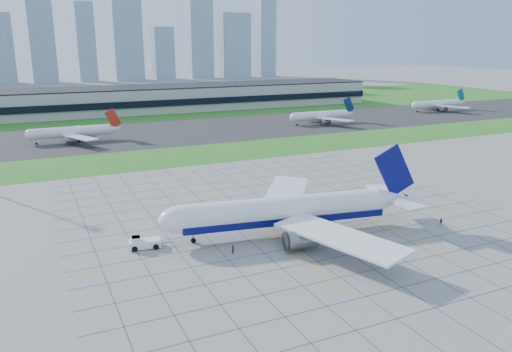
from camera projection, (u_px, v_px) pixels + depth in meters
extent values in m
plane|color=gray|center=(310.00, 229.00, 117.87)|extent=(1400.00, 1400.00, 0.00)
cube|color=#286D1F|center=(192.00, 155.00, 196.69)|extent=(700.00, 35.00, 0.04)
cube|color=#383838|center=(158.00, 133.00, 244.86)|extent=(700.00, 75.00, 0.04)
cube|color=#286D1F|center=(118.00, 108.00, 341.21)|extent=(700.00, 145.00, 0.04)
cube|color=#474744|center=(94.00, 248.00, 107.02)|extent=(0.18, 130.00, 0.02)
cube|color=#474744|center=(131.00, 242.00, 110.28)|extent=(0.18, 130.00, 0.02)
cube|color=#474744|center=(167.00, 236.00, 113.55)|extent=(0.18, 130.00, 0.02)
cube|color=#474744|center=(200.00, 231.00, 116.82)|extent=(0.18, 130.00, 0.02)
cube|color=#474744|center=(232.00, 226.00, 120.09)|extent=(0.18, 130.00, 0.02)
cube|color=#474744|center=(262.00, 221.00, 123.35)|extent=(0.18, 130.00, 0.02)
cube|color=#474744|center=(290.00, 216.00, 126.62)|extent=(0.18, 130.00, 0.02)
cube|color=#474744|center=(317.00, 212.00, 129.89)|extent=(0.18, 130.00, 0.02)
cube|color=#474744|center=(342.00, 208.00, 133.16)|extent=(0.18, 130.00, 0.02)
cube|color=#474744|center=(367.00, 204.00, 136.43)|extent=(0.18, 130.00, 0.02)
cube|color=#474744|center=(390.00, 200.00, 139.69)|extent=(0.18, 130.00, 0.02)
cube|color=#474744|center=(412.00, 197.00, 142.96)|extent=(0.18, 130.00, 0.02)
cube|color=#474744|center=(433.00, 193.00, 146.23)|extent=(0.18, 130.00, 0.02)
cube|color=#474744|center=(435.00, 308.00, 82.83)|extent=(110.00, 0.18, 0.02)
cube|color=#474744|center=(402.00, 287.00, 89.84)|extent=(110.00, 0.18, 0.02)
cube|color=#474744|center=(374.00, 269.00, 96.84)|extent=(110.00, 0.18, 0.02)
cube|color=#474744|center=(350.00, 254.00, 103.85)|extent=(110.00, 0.18, 0.02)
cube|color=#474744|center=(329.00, 241.00, 110.86)|extent=(110.00, 0.18, 0.02)
cube|color=#474744|center=(310.00, 229.00, 117.86)|extent=(110.00, 0.18, 0.02)
cube|color=#474744|center=(294.00, 219.00, 124.87)|extent=(110.00, 0.18, 0.02)
cube|color=#474744|center=(279.00, 209.00, 131.88)|extent=(110.00, 0.18, 0.02)
cube|color=#474744|center=(266.00, 201.00, 138.88)|extent=(110.00, 0.18, 0.02)
cube|color=#474744|center=(254.00, 194.00, 145.89)|extent=(110.00, 0.18, 0.02)
cube|color=#474744|center=(243.00, 187.00, 152.90)|extent=(110.00, 0.18, 0.02)
cube|color=#474744|center=(233.00, 180.00, 159.90)|extent=(110.00, 0.18, 0.02)
cube|color=#474744|center=(224.00, 175.00, 166.91)|extent=(110.00, 0.18, 0.02)
cube|color=#474744|center=(215.00, 169.00, 173.92)|extent=(110.00, 0.18, 0.02)
cube|color=#DFA50B|center=(315.00, 232.00, 116.11)|extent=(120.00, 0.25, 0.03)
cube|color=#DFA50B|center=(238.00, 210.00, 131.29)|extent=(0.25, 100.00, 0.03)
cube|color=#DFA50B|center=(328.00, 197.00, 142.73)|extent=(0.25, 100.00, 0.03)
cube|color=#B7B7B2|center=(184.00, 98.00, 333.73)|extent=(260.00, 42.00, 15.00)
cube|color=black|center=(194.00, 102.00, 315.02)|extent=(260.00, 1.00, 4.00)
cube|color=black|center=(184.00, 86.00, 331.70)|extent=(260.00, 42.00, 0.80)
cube|color=#8FA6BC|center=(41.00, 28.00, 545.08)|extent=(26.00, 23.40, 118.00)
cube|color=#8FA6BC|center=(86.00, 42.00, 567.73)|extent=(20.00, 18.00, 88.00)
cube|color=#8FA6BC|center=(125.00, 15.00, 578.55)|extent=(33.00, 29.70, 150.00)
cube|color=#8FA6BC|center=(163.00, 53.00, 607.42)|extent=(24.00, 21.60, 62.00)
cube|color=#8FA6BC|center=(199.00, 26.00, 618.14)|extent=(29.00, 26.10, 128.00)
cube|color=#8FA6BC|center=(233.00, 46.00, 643.10)|extent=(36.00, 32.40, 80.00)
cube|color=#8FA6BC|center=(265.00, 36.00, 658.68)|extent=(22.00, 19.80, 105.00)
cylinder|color=white|center=(284.00, 210.00, 113.98)|extent=(47.73, 13.57, 6.18)
cube|color=#080B57|center=(284.00, 218.00, 114.48)|extent=(47.67, 13.17, 1.65)
ellipsoid|color=white|center=(181.00, 219.00, 107.70)|extent=(10.73, 7.66, 6.18)
cube|color=black|center=(170.00, 218.00, 106.97)|extent=(2.76, 3.61, 0.62)
cone|color=white|center=(390.00, 198.00, 121.13)|extent=(9.06, 7.09, 5.87)
cube|color=#080B57|center=(394.00, 171.00, 119.50)|extent=(11.16, 2.28, 13.14)
cube|color=white|center=(286.00, 192.00, 131.19)|extent=(24.16, 28.92, 1.00)
cube|color=white|center=(340.00, 237.00, 100.57)|extent=(17.26, 30.27, 1.00)
cylinder|color=slate|center=(270.00, 208.00, 124.82)|extent=(7.22, 4.92, 3.91)
cylinder|color=slate|center=(301.00, 239.00, 104.73)|extent=(7.22, 4.92, 3.91)
cylinder|color=gray|center=(193.00, 237.00, 109.52)|extent=(0.42, 0.42, 2.68)
cylinder|color=black|center=(193.00, 240.00, 109.72)|extent=(1.20, 0.69, 1.13)
cylinder|color=black|center=(300.00, 224.00, 119.71)|extent=(1.52, 1.43, 1.34)
cylinder|color=black|center=(310.00, 233.00, 113.59)|extent=(1.52, 1.43, 1.34)
cube|color=white|center=(145.00, 243.00, 106.91)|extent=(7.05, 4.11, 1.55)
cube|color=white|center=(136.00, 240.00, 106.16)|extent=(2.35, 2.72, 1.22)
cube|color=black|center=(136.00, 239.00, 106.10)|extent=(2.10, 2.47, 0.77)
cube|color=gray|center=(167.00, 243.00, 108.26)|extent=(3.31, 0.72, 0.20)
cylinder|color=black|center=(134.00, 244.00, 107.76)|extent=(1.29, 0.74, 1.22)
cylinder|color=black|center=(135.00, 249.00, 105.09)|extent=(1.29, 0.74, 1.22)
cylinder|color=black|center=(155.00, 242.00, 108.94)|extent=(1.29, 0.74, 1.22)
cylinder|color=black|center=(156.00, 247.00, 106.26)|extent=(1.29, 0.74, 1.22)
imported|color=black|center=(233.00, 250.00, 103.81)|extent=(0.85, 0.79, 1.95)
imported|color=#2A271C|center=(441.00, 222.00, 120.14)|extent=(1.10, 1.12, 1.82)
cylinder|color=white|center=(71.00, 132.00, 221.76)|extent=(33.22, 4.80, 4.80)
cube|color=#AD2113|center=(113.00, 118.00, 228.01)|extent=(7.46, 0.40, 9.15)
cube|color=white|center=(74.00, 130.00, 232.54)|extent=(13.89, 20.66, 0.40)
cube|color=white|center=(80.00, 137.00, 213.27)|extent=(13.89, 20.66, 0.40)
cylinder|color=black|center=(78.00, 139.00, 225.85)|extent=(1.00, 1.00, 1.00)
cylinder|color=black|center=(79.00, 141.00, 221.99)|extent=(1.00, 1.00, 1.00)
cylinder|color=white|center=(320.00, 115.00, 272.33)|extent=(32.98, 4.80, 4.80)
cube|color=#07214B|center=(349.00, 105.00, 278.53)|extent=(7.46, 0.40, 9.15)
cube|color=white|center=(313.00, 114.00, 283.11)|extent=(13.89, 20.66, 0.40)
cube|color=white|center=(335.00, 119.00, 263.84)|extent=(13.89, 20.66, 0.40)
cylinder|color=black|center=(322.00, 122.00, 276.41)|extent=(1.00, 1.00, 1.00)
cylinder|color=black|center=(327.00, 123.00, 272.56)|extent=(1.00, 1.00, 1.00)
cylinder|color=white|center=(437.00, 104.00, 324.75)|extent=(36.50, 4.80, 4.80)
cube|color=#0B5E64|center=(461.00, 95.00, 331.75)|extent=(7.46, 0.40, 9.15)
cube|color=white|center=(428.00, 103.00, 335.62)|extent=(13.89, 20.66, 0.40)
cube|color=white|center=(453.00, 107.00, 316.35)|extent=(13.89, 20.66, 0.40)
cylinder|color=black|center=(438.00, 109.00, 328.95)|extent=(1.00, 1.00, 1.00)
cylinder|color=black|center=(443.00, 110.00, 325.09)|extent=(1.00, 1.00, 1.00)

